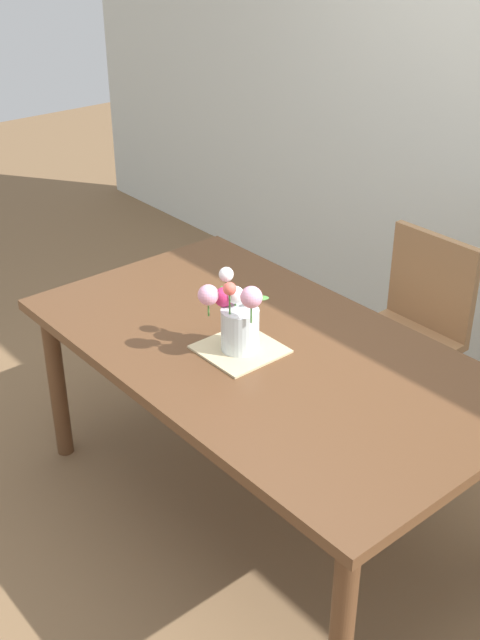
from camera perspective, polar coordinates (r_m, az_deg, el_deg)
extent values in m
plane|color=brown|center=(3.22, 1.53, -13.20)|extent=(12.00, 12.00, 0.00)
cube|color=brown|center=(2.79, 1.71, -2.31)|extent=(1.77, 1.00, 0.04)
cylinder|color=brown|center=(3.36, -13.02, -4.52)|extent=(0.07, 0.07, 0.69)
cylinder|color=brown|center=(2.37, 7.32, -21.32)|extent=(0.07, 0.07, 0.69)
cylinder|color=brown|center=(3.74, -1.76, -0.05)|extent=(0.07, 0.07, 0.69)
cube|color=#9E7047|center=(3.40, 11.29, -1.66)|extent=(0.42, 0.42, 0.04)
cylinder|color=#9E7047|center=(3.32, 11.29, -7.44)|extent=(0.04, 0.04, 0.44)
cylinder|color=#9E7047|center=(3.50, 6.78, -4.85)|extent=(0.04, 0.04, 0.44)
cylinder|color=#9E7047|center=(3.56, 15.01, -5.10)|extent=(0.04, 0.04, 0.44)
cylinder|color=#9E7047|center=(3.74, 10.61, -2.82)|extent=(0.04, 0.04, 0.44)
cube|color=#9E7047|center=(3.43, 13.71, 2.69)|extent=(0.42, 0.04, 0.42)
cube|color=#CCB789|center=(2.76, 0.00, -2.11)|extent=(0.26, 0.26, 0.01)
cylinder|color=silver|center=(2.72, 0.00, -0.67)|extent=(0.13, 0.13, 0.15)
sphere|color=#D12D66|center=(2.70, -1.16, 1.66)|extent=(0.07, 0.07, 0.07)
cylinder|color=#478438|center=(2.71, -1.16, 1.30)|extent=(0.01, 0.01, 0.04)
sphere|color=#EA9EBC|center=(2.63, -2.30, 1.81)|extent=(0.07, 0.07, 0.07)
cylinder|color=#478438|center=(2.65, -2.29, 1.05)|extent=(0.01, 0.01, 0.08)
sphere|color=#E55B4C|center=(2.61, -0.75, 2.26)|extent=(0.05, 0.05, 0.05)
cylinder|color=#478438|center=(2.64, -0.75, 1.25)|extent=(0.01, 0.01, 0.10)
sphere|color=white|center=(2.69, -0.34, 1.83)|extent=(0.06, 0.06, 0.06)
cylinder|color=#478438|center=(2.70, -0.34, 1.34)|extent=(0.01, 0.01, 0.05)
sphere|color=white|center=(2.70, -1.00, 3.30)|extent=(0.05, 0.05, 0.05)
cylinder|color=#478438|center=(2.72, -0.99, 2.26)|extent=(0.01, 0.01, 0.11)
sphere|color=#EA9EBC|center=(2.58, 0.82, 1.65)|extent=(0.07, 0.07, 0.07)
cylinder|color=#478438|center=(2.60, 0.82, 0.72)|extent=(0.01, 0.01, 0.10)
ellipsoid|color=#478438|center=(2.69, 1.42, 1.59)|extent=(0.05, 0.07, 0.02)
ellipsoid|color=#478438|center=(2.72, -0.99, 2.05)|extent=(0.07, 0.03, 0.03)
ellipsoid|color=#478438|center=(2.71, -1.42, 1.72)|extent=(0.07, 0.04, 0.01)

